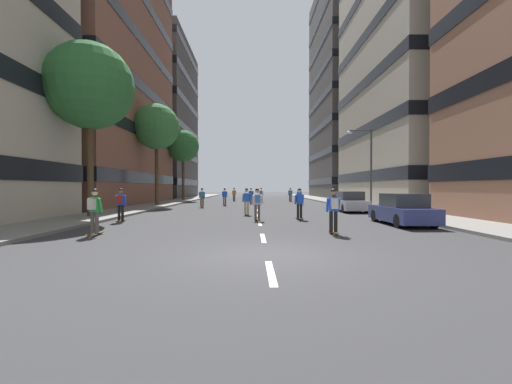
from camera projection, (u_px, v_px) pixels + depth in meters
ground_plane at (255, 203)px, 39.64m from camera, size 181.91×181.91×0.00m
sidewalk_left at (177, 201)px, 43.30m from camera, size 3.41×83.38×0.14m
sidewalk_right at (332, 201)px, 43.55m from camera, size 3.41×83.38×0.14m
lane_markings at (255, 202)px, 42.32m from camera, size 0.16×72.20×0.01m
building_left_mid at (61, 71)px, 36.05m from camera, size 18.06×23.76×27.92m
building_left_far at (138, 120)px, 60.65m from camera, size 18.06×20.06×27.29m
building_right_mid at (448, 42)px, 36.51m from camera, size 18.06×21.17×34.61m
building_right_far at (369, 91)px, 61.09m from camera, size 18.06×20.75×38.00m
parked_car_near at (349, 202)px, 25.72m from camera, size 1.82×4.40×1.52m
parked_car_mid at (402, 210)px, 16.68m from camera, size 1.82×4.40×1.52m
street_tree_near at (90, 86)px, 19.91m from camera, size 5.00×5.00×10.09m
street_tree_mid at (156, 127)px, 33.87m from camera, size 4.48×4.48×9.94m
street_tree_far at (183, 146)px, 46.99m from camera, size 4.34×4.34×9.55m
streetlamp_right at (367, 159)px, 28.36m from camera, size 2.13×0.30×6.50m
skater_0 at (247, 200)px, 22.51m from camera, size 0.55×0.92×1.78m
skater_1 at (251, 195)px, 37.47m from camera, size 0.55×0.92×1.78m
skater_2 at (290, 194)px, 43.57m from camera, size 0.54×0.91×1.78m
skater_3 at (121, 203)px, 17.88m from camera, size 0.53×0.90×1.78m
skater_4 at (334, 208)px, 13.25m from camera, size 0.53×0.90×1.78m
skater_5 at (225, 196)px, 34.08m from camera, size 0.54×0.91×1.78m
skater_6 at (299, 195)px, 35.31m from camera, size 0.57×0.92×1.78m
skater_7 at (261, 194)px, 42.07m from camera, size 0.57×0.92×1.78m
skater_8 at (299, 202)px, 19.30m from camera, size 0.56×0.92×1.78m
skater_9 at (94, 209)px, 12.88m from camera, size 0.56×0.92×1.78m
skater_10 at (234, 194)px, 45.37m from camera, size 0.55×0.91×1.78m
skater_11 at (202, 196)px, 30.91m from camera, size 0.57×0.92×1.78m
skater_12 at (257, 202)px, 18.60m from camera, size 0.56×0.92×1.78m
skater_13 at (299, 194)px, 39.48m from camera, size 0.57×0.92×1.78m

